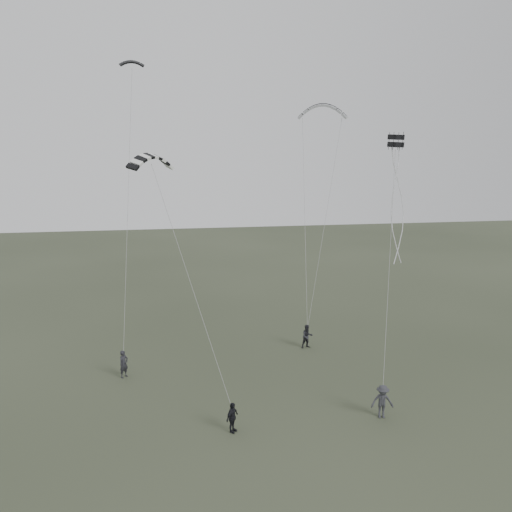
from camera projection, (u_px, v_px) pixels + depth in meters
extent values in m
plane|color=#303725|center=(269.00, 409.00, 26.89)|extent=(140.00, 140.00, 0.00)
imported|color=black|center=(124.00, 364.00, 30.59)|extent=(0.73, 0.73, 1.71)
imported|color=black|center=(307.00, 336.00, 35.30)|extent=(0.92, 0.77, 1.69)
imported|color=black|center=(232.00, 417.00, 24.49)|extent=(0.88, 0.92, 1.54)
imported|color=#2E2E33|center=(382.00, 402.00, 25.82)|extent=(1.26, 0.86, 1.79)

